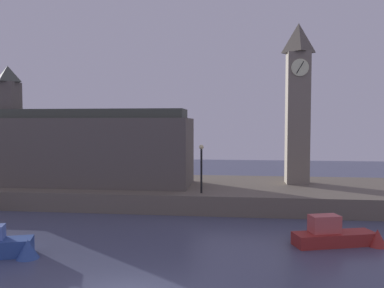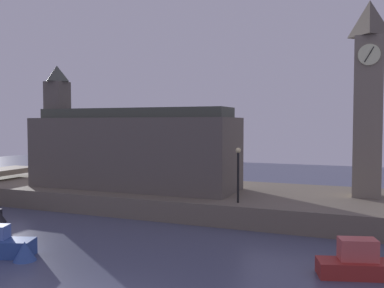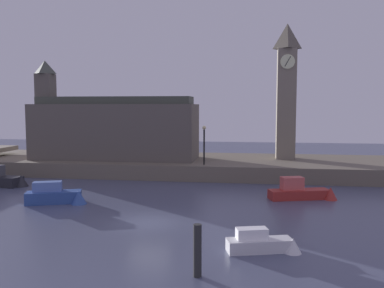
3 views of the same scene
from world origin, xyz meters
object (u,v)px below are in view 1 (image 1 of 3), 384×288
(boat_dinghy_red, at_px, (342,236))
(clock_tower, at_px, (298,101))
(streetlamp, at_px, (201,163))
(parliament_hall, at_px, (88,147))

(boat_dinghy_red, bearing_deg, clock_tower, 92.32)
(clock_tower, relative_size, boat_dinghy_red, 2.60)
(clock_tower, xyz_separation_m, boat_dinghy_red, (0.54, -13.24, -8.35))
(clock_tower, xyz_separation_m, streetlamp, (-8.11, -5.95, -5.03))
(clock_tower, relative_size, parliament_hall, 0.82)
(clock_tower, bearing_deg, boat_dinghy_red, -87.68)
(clock_tower, distance_m, boat_dinghy_red, 15.66)
(parliament_hall, bearing_deg, boat_dinghy_red, -29.17)
(parliament_hall, height_order, streetlamp, parliament_hall)
(streetlamp, distance_m, boat_dinghy_red, 11.78)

